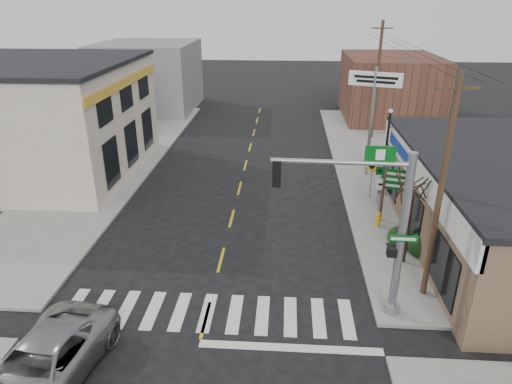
# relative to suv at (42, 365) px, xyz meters

# --- Properties ---
(ground) EXTENTS (140.00, 140.00, 0.00)m
(ground) POSITION_rel_suv_xyz_m (4.18, 3.21, -0.75)
(ground) COLOR black
(ground) RESTS_ON ground
(sidewalk_right) EXTENTS (6.00, 38.00, 0.13)m
(sidewalk_right) POSITION_rel_suv_xyz_m (13.18, 16.21, -0.68)
(sidewalk_right) COLOR gray
(sidewalk_right) RESTS_ON ground
(sidewalk_left) EXTENTS (6.00, 38.00, 0.13)m
(sidewalk_left) POSITION_rel_suv_xyz_m (-4.82, 16.21, -0.68)
(sidewalk_left) COLOR gray
(sidewalk_left) RESTS_ON ground
(center_line) EXTENTS (0.12, 56.00, 0.01)m
(center_line) POSITION_rel_suv_xyz_m (4.18, 11.21, -0.74)
(center_line) COLOR gold
(center_line) RESTS_ON ground
(crosswalk) EXTENTS (11.00, 2.20, 0.01)m
(crosswalk) POSITION_rel_suv_xyz_m (4.18, 3.61, -0.74)
(crosswalk) COLOR silver
(crosswalk) RESTS_ON ground
(left_building) EXTENTS (12.00, 12.00, 6.80)m
(left_building) POSITION_rel_suv_xyz_m (-8.82, 17.21, 2.65)
(left_building) COLOR beige
(left_building) RESTS_ON ground
(bldg_distant_right) EXTENTS (8.00, 10.00, 5.60)m
(bldg_distant_right) POSITION_rel_suv_xyz_m (16.18, 33.21, 2.05)
(bldg_distant_right) COLOR brown
(bldg_distant_right) RESTS_ON ground
(bldg_distant_left) EXTENTS (9.00, 10.00, 6.40)m
(bldg_distant_left) POSITION_rel_suv_xyz_m (-6.82, 35.21, 2.45)
(bldg_distant_left) COLOR gray
(bldg_distant_left) RESTS_ON ground
(suv) EXTENTS (3.20, 5.67, 1.49)m
(suv) POSITION_rel_suv_xyz_m (0.00, 0.00, 0.00)
(suv) COLOR #929497
(suv) RESTS_ON ground
(traffic_signal_pole) EXTENTS (4.87, 0.38, 6.17)m
(traffic_signal_pole) POSITION_rel_suv_xyz_m (10.04, 3.96, 3.06)
(traffic_signal_pole) COLOR gray
(traffic_signal_pole) RESTS_ON sidewalk_right
(guide_sign) EXTENTS (1.68, 0.14, 2.95)m
(guide_sign) POSITION_rel_suv_xyz_m (12.38, 11.26, 1.28)
(guide_sign) COLOR #4A3322
(guide_sign) RESTS_ON sidewalk_right
(fire_hydrant) EXTENTS (0.23, 0.23, 0.74)m
(fire_hydrant) POSITION_rel_suv_xyz_m (11.47, 10.64, -0.21)
(fire_hydrant) COLOR gold
(fire_hydrant) RESTS_ON sidewalk_right
(ped_crossing_sign) EXTENTS (0.94, 0.07, 2.43)m
(ped_crossing_sign) POSITION_rel_suv_xyz_m (11.60, 13.96, 1.07)
(ped_crossing_sign) COLOR gray
(ped_crossing_sign) RESTS_ON sidewalk_right
(lamp_post) EXTENTS (0.64, 0.50, 4.89)m
(lamp_post) POSITION_rel_suv_xyz_m (12.44, 14.73, 2.22)
(lamp_post) COLOR black
(lamp_post) RESTS_ON sidewalk_right
(dance_center_sign) EXTENTS (3.12, 0.19, 6.63)m
(dance_center_sign) POSITION_rel_suv_xyz_m (11.98, 17.79, 4.39)
(dance_center_sign) COLOR gray
(dance_center_sign) RESTS_ON sidewalk_right
(bare_tree) EXTENTS (2.36, 2.36, 4.71)m
(bare_tree) POSITION_rel_suv_xyz_m (11.96, 7.43, 3.09)
(bare_tree) COLOR black
(bare_tree) RESTS_ON sidewalk_right
(shrub_front) EXTENTS (1.20, 1.20, 0.90)m
(shrub_front) POSITION_rel_suv_xyz_m (12.87, 8.00, -0.17)
(shrub_front) COLOR #143217
(shrub_front) RESTS_ON sidewalk_right
(shrub_back) EXTENTS (1.03, 1.03, 0.77)m
(shrub_back) POSITION_rel_suv_xyz_m (12.07, 8.82, -0.23)
(shrub_back) COLOR black
(shrub_back) RESTS_ON sidewalk_right
(utility_pole_near) EXTENTS (1.44, 0.22, 8.28)m
(utility_pole_near) POSITION_rel_suv_xyz_m (12.23, 5.20, 3.63)
(utility_pole_near) COLOR #492C1D
(utility_pole_near) RESTS_ON sidewalk_right
(utility_pole_far) EXTENTS (1.53, 0.23, 8.79)m
(utility_pole_far) POSITION_rel_suv_xyz_m (13.68, 26.15, 3.89)
(utility_pole_far) COLOR #433621
(utility_pole_far) RESTS_ON sidewalk_right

